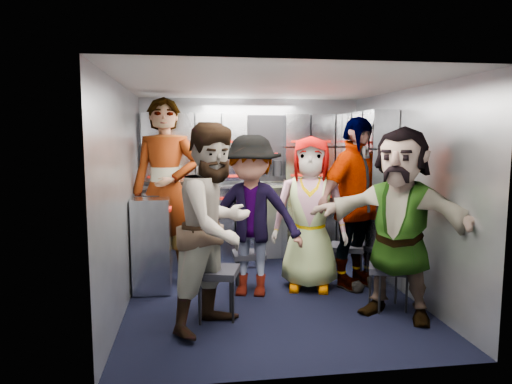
{
  "coord_description": "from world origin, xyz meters",
  "views": [
    {
      "loc": [
        -0.76,
        -4.34,
        1.62
      ],
      "look_at": [
        -0.1,
        0.35,
        1.04
      ],
      "focal_mm": 32.0,
      "sensor_mm": 36.0,
      "label": 1
    }
  ],
  "objects": [
    {
      "name": "floor",
      "position": [
        0.0,
        0.0,
        0.0
      ],
      "size": [
        3.0,
        3.0,
        0.0
      ],
      "primitive_type": "plane",
      "color": "black",
      "rests_on": "ground"
    },
    {
      "name": "wall_back",
      "position": [
        0.0,
        1.5,
        1.05
      ],
      "size": [
        2.8,
        0.04,
        2.1
      ],
      "primitive_type": "cube",
      "color": "gray",
      "rests_on": "ground"
    },
    {
      "name": "wall_left",
      "position": [
        -1.4,
        0.0,
        1.05
      ],
      "size": [
        0.04,
        3.0,
        2.1
      ],
      "primitive_type": "cube",
      "color": "gray",
      "rests_on": "ground"
    },
    {
      "name": "wall_right",
      "position": [
        1.4,
        0.0,
        1.05
      ],
      "size": [
        0.04,
        3.0,
        2.1
      ],
      "primitive_type": "cube",
      "color": "gray",
      "rests_on": "ground"
    },
    {
      "name": "ceiling",
      "position": [
        0.0,
        0.0,
        2.1
      ],
      "size": [
        2.8,
        3.0,
        0.02
      ],
      "primitive_type": "cube",
      "color": "silver",
      "rests_on": "wall_back"
    },
    {
      "name": "cart_bank_back",
      "position": [
        0.0,
        1.29,
        0.49
      ],
      "size": [
        2.68,
        0.38,
        0.99
      ],
      "primitive_type": "cube",
      "color": "#999FA9",
      "rests_on": "ground"
    },
    {
      "name": "cart_bank_left",
      "position": [
        -1.19,
        0.56,
        0.49
      ],
      "size": [
        0.38,
        0.76,
        0.99
      ],
      "primitive_type": "cube",
      "color": "#999FA9",
      "rests_on": "ground"
    },
    {
      "name": "counter",
      "position": [
        0.0,
        1.29,
        1.01
      ],
      "size": [
        2.68,
        0.42,
        0.03
      ],
      "primitive_type": "cube",
      "color": "silver",
      "rests_on": "cart_bank_back"
    },
    {
      "name": "locker_bank_back",
      "position": [
        0.0,
        1.35,
        1.49
      ],
      "size": [
        2.68,
        0.28,
        0.82
      ],
      "primitive_type": "cube",
      "color": "#999FA9",
      "rests_on": "wall_back"
    },
    {
      "name": "locker_bank_right",
      "position": [
        1.25,
        0.7,
        1.49
      ],
      "size": [
        0.28,
        1.0,
        0.82
      ],
      "primitive_type": "cube",
      "color": "#999FA9",
      "rests_on": "wall_right"
    },
    {
      "name": "right_cabinet",
      "position": [
        1.25,
        0.6,
        0.5
      ],
      "size": [
        0.28,
        1.2,
        1.0
      ],
      "primitive_type": "cube",
      "color": "#999FA9",
      "rests_on": "ground"
    },
    {
      "name": "coffee_niche",
      "position": [
        0.18,
        1.41,
        1.47
      ],
      "size": [
        0.46,
        0.16,
        0.84
      ],
      "primitive_type": null,
      "color": "black",
      "rests_on": "wall_back"
    },
    {
      "name": "red_latch_strip",
      "position": [
        0.0,
        1.09,
        0.88
      ],
      "size": [
        2.6,
        0.02,
        0.03
      ],
      "primitive_type": "cube",
      "color": "#AF120B",
      "rests_on": "cart_bank_back"
    },
    {
      "name": "jump_seat_near_left",
      "position": [
        -0.57,
        -0.41,
        0.41
      ],
      "size": [
        0.47,
        0.45,
        0.46
      ],
      "rotation": [
        0.0,
        0.0,
        -0.25
      ],
      "color": "black",
      "rests_on": "ground"
    },
    {
      "name": "jump_seat_mid_left",
      "position": [
        -0.18,
        0.36,
        0.35
      ],
      "size": [
        0.34,
        0.32,
        0.4
      ],
      "rotation": [
        0.0,
        0.0,
        0.01
      ],
      "color": "black",
      "rests_on": "ground"
    },
    {
      "name": "jump_seat_center",
      "position": [
        0.47,
        0.46,
        0.37
      ],
      "size": [
        0.37,
        0.36,
        0.42
      ],
      "rotation": [
        0.0,
        0.0,
        -0.05
      ],
      "color": "black",
      "rests_on": "ground"
    },
    {
      "name": "jump_seat_mid_right",
      "position": [
        0.94,
        0.45,
        0.37
      ],
      "size": [
        0.44,
        0.43,
        0.42
      ],
      "rotation": [
        0.0,
        0.0,
        -0.35
      ],
      "color": "black",
      "rests_on": "ground"
    },
    {
      "name": "jump_seat_near_right",
      "position": [
        1.05,
        -0.41,
        0.37
      ],
      "size": [
        0.46,
        0.45,
        0.42
      ],
      "rotation": [
        0.0,
        0.0,
        -0.4
      ],
      "color": "black",
      "rests_on": "ground"
    },
    {
      "name": "attendant_standing",
      "position": [
        -1.05,
        0.72,
        1.02
      ],
      "size": [
        0.82,
        0.62,
        2.04
      ],
      "primitive_type": "imported",
      "rotation": [
        0.0,
        0.0,
        -0.18
      ],
      "color": "black",
      "rests_on": "ground"
    },
    {
      "name": "attendant_arc_a",
      "position": [
        -0.57,
        -0.59,
        0.87
      ],
      "size": [
        1.05,
        1.07,
        1.74
      ],
      "primitive_type": "imported",
      "rotation": [
        0.0,
        0.0,
        0.84
      ],
      "color": "black",
      "rests_on": "ground"
    },
    {
      "name": "attendant_arc_b",
      "position": [
        -0.18,
        0.18,
        0.82
      ],
      "size": [
        1.18,
        0.87,
        1.64
      ],
      "primitive_type": "imported",
      "rotation": [
        0.0,
        0.0,
        -0.27
      ],
      "color": "black",
      "rests_on": "ground"
    },
    {
      "name": "attendant_arc_c",
      "position": [
        0.47,
        0.28,
        0.81
      ],
      "size": [
        0.91,
        0.72,
        1.63
      ],
      "primitive_type": "imported",
      "rotation": [
        0.0,
        0.0,
        -0.28
      ],
      "color": "black",
      "rests_on": "ground"
    },
    {
      "name": "attendant_arc_d",
      "position": [
        0.94,
        0.27,
        0.91
      ],
      "size": [
        1.14,
        0.96,
        1.83
      ],
      "primitive_type": "imported",
      "rotation": [
        0.0,
        0.0,
        0.58
      ],
      "color": "black",
      "rests_on": "ground"
    },
    {
      "name": "attendant_arc_e",
      "position": [
        1.05,
        -0.59,
        0.86
      ],
      "size": [
        1.53,
        1.43,
        1.71
      ],
      "primitive_type": "imported",
      "rotation": [
        0.0,
        0.0,
        -0.72
      ],
      "color": "black",
      "rests_on": "ground"
    },
    {
      "name": "bottle_left",
      "position": [
        -1.01,
        1.24,
        1.16
      ],
      "size": [
        0.07,
        0.07,
        0.27
      ],
      "primitive_type": "cylinder",
      "color": "white",
      "rests_on": "counter"
    },
    {
      "name": "bottle_mid",
      "position": [
        -0.51,
        1.24,
        1.15
      ],
      "size": [
        0.06,
        0.06,
        0.24
      ],
      "primitive_type": "cylinder",
      "color": "white",
      "rests_on": "counter"
    },
    {
      "name": "bottle_right",
      "position": [
        0.68,
        1.24,
        1.15
      ],
      "size": [
        0.06,
        0.06,
        0.23
      ],
      "primitive_type": "cylinder",
      "color": "white",
      "rests_on": "counter"
    },
    {
      "name": "cup_left",
      "position": [
        -0.82,
        1.23,
        1.08
      ],
      "size": [
        0.09,
        0.09,
        0.1
      ],
      "primitive_type": "cylinder",
      "color": "#C8AD8D",
      "rests_on": "counter"
    },
    {
      "name": "cup_right",
      "position": [
        0.79,
        1.23,
        1.08
      ],
      "size": [
        0.08,
        0.08,
        0.11
      ],
      "primitive_type": "cylinder",
      "color": "#C8AD8D",
      "rests_on": "counter"
    }
  ]
}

